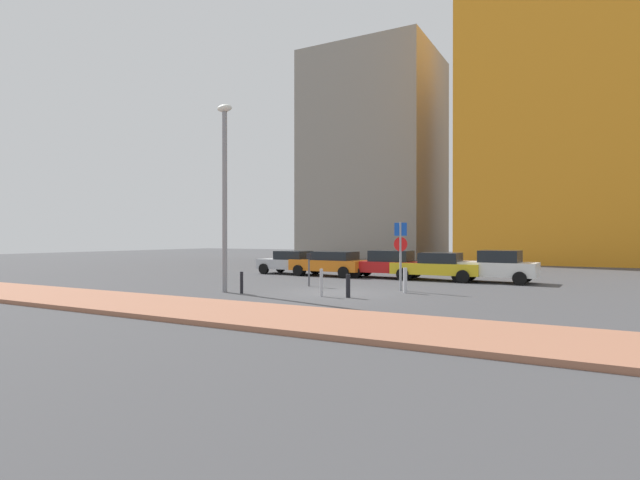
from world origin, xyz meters
TOP-DOWN VIEW (x-y plane):
  - ground_plane at (0.00, 0.00)m, footprint 120.00×120.00m
  - sidewalk_brick at (0.00, -6.43)m, footprint 40.00×3.57m
  - parked_car_silver at (-7.00, 7.82)m, footprint 3.98×2.08m
  - parked_car_orange at (-4.17, 7.57)m, footprint 4.46×2.21m
  - parked_car_red at (-0.82, 7.94)m, footprint 4.34×2.12m
  - parked_car_yellow at (2.05, 7.70)m, footprint 4.53×1.97m
  - parked_car_white at (4.82, 7.86)m, footprint 4.28×2.15m
  - parking_sign_post at (2.02, 2.07)m, footprint 0.60×0.10m
  - parking_meter at (-2.27, 1.82)m, footprint 0.18×0.14m
  - street_lamp at (-4.07, -1.91)m, footprint 0.70×0.36m
  - traffic_bollard_near at (-3.18, -1.96)m, footprint 0.13×0.13m
  - traffic_bollard_mid at (0.07, -1.29)m, footprint 0.12×0.12m
  - traffic_bollard_far at (2.46, 1.39)m, footprint 0.16×0.16m
  - traffic_bollard_edge at (1.12, -1.13)m, footprint 0.16×0.16m
  - building_colorful_midrise at (8.27, 30.79)m, footprint 19.10×12.17m
  - building_under_construction at (-13.09, 35.93)m, footprint 14.17×12.87m

SIDE VIEW (x-z plane):
  - ground_plane at x=0.00m, z-range 0.00..0.00m
  - sidewalk_brick at x=0.00m, z-range 0.00..0.14m
  - traffic_bollard_edge at x=1.12m, z-range 0.00..0.87m
  - traffic_bollard_near at x=-3.18m, z-range 0.00..0.87m
  - traffic_bollard_far at x=2.46m, z-range 0.00..1.01m
  - traffic_bollard_mid at x=0.07m, z-range 0.00..1.05m
  - parked_car_silver at x=-7.00m, z-range 0.03..1.44m
  - parked_car_yellow at x=2.05m, z-range 0.02..1.46m
  - parked_car_orange at x=-4.17m, z-range 0.05..1.47m
  - parked_car_red at x=-0.82m, z-range 0.03..1.54m
  - parked_car_white at x=4.82m, z-range 0.01..1.60m
  - parking_meter at x=-2.27m, z-range 0.22..1.73m
  - parking_sign_post at x=2.02m, z-range 0.37..3.25m
  - street_lamp at x=-4.07m, z-range 0.63..8.27m
  - building_under_construction at x=-13.09m, z-range 0.00..23.34m
  - building_colorful_midrise at x=8.27m, z-range 0.00..27.75m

